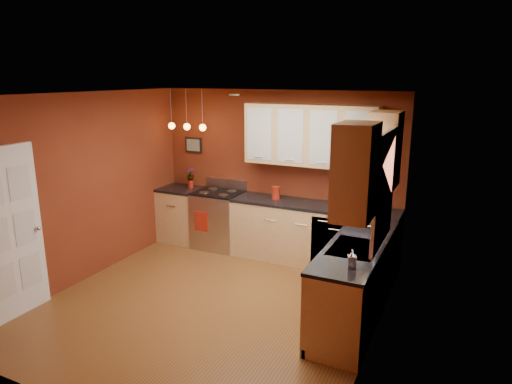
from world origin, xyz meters
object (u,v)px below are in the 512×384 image
at_px(sink, 354,250).
at_px(coffee_maker, 367,202).
at_px(gas_range, 219,219).
at_px(red_canister, 276,193).
at_px(soap_pump, 352,259).

distance_m(sink, coffee_maker, 1.57).
bearing_deg(gas_range, sink, -29.78).
bearing_deg(gas_range, red_canister, 1.30).
height_order(sink, soap_pump, sink).
height_order(red_canister, soap_pump, red_canister).
bearing_deg(red_canister, soap_pump, -50.63).
bearing_deg(soap_pump, gas_range, 143.02).
distance_m(sink, red_canister, 2.21).
xyz_separation_m(sink, soap_pump, (0.10, -0.55, 0.12)).
distance_m(gas_range, sink, 3.05).
relative_size(sink, soap_pump, 3.73).
xyz_separation_m(gas_range, sink, (2.62, -1.50, 0.43)).
relative_size(gas_range, red_canister, 5.58).
distance_m(gas_range, coffee_maker, 2.49).
bearing_deg(sink, coffee_maker, 97.46).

